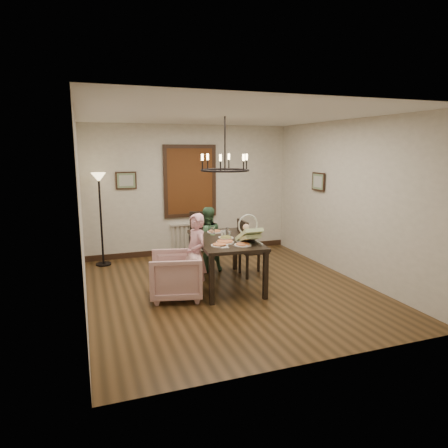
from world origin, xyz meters
TOP-DOWN VIEW (x-y plane):
  - room_shell at (0.00, 0.37)m, footprint 4.51×5.00m
  - dining_table at (-0.01, 0.21)m, footprint 1.10×1.79m
  - chair_far at (-0.05, 1.41)m, footprint 0.59×0.59m
  - chair_right at (0.66, 0.53)m, footprint 0.47×0.47m
  - armchair at (-0.93, -0.09)m, footprint 0.95×0.93m
  - elderly_woman at (-0.58, -0.05)m, footprint 0.33×0.44m
  - seated_man at (-0.06, 1.06)m, footprint 0.51×0.40m
  - baby_bouncer at (0.24, -0.23)m, footprint 0.36×0.49m
  - salad_bowl at (-0.04, 0.06)m, footprint 0.28×0.28m
  - pizza_platter at (-0.11, -0.09)m, footprint 0.28×0.28m
  - drinking_glass at (0.04, 0.14)m, footprint 0.07×0.07m
  - window_blinds at (0.00, 2.46)m, footprint 1.00×0.03m
  - radiator at (0.00, 2.48)m, footprint 0.92×0.12m
  - picture_back at (-1.35, 2.47)m, footprint 0.42×0.03m
  - picture_right at (2.21, 0.90)m, footprint 0.03×0.42m
  - floor_lamp at (-1.90, 2.15)m, footprint 0.30×0.30m
  - chandelier at (-0.01, 0.21)m, footprint 0.80×0.80m

SIDE VIEW (x-z plane):
  - radiator at x=0.00m, z-range 0.04..0.66m
  - armchair at x=-0.93m, z-range 0.00..0.72m
  - seated_man at x=-0.06m, z-range 0.00..1.02m
  - chair_right at x=0.66m, z-range 0.00..1.05m
  - chair_far at x=-0.05m, z-range 0.00..1.08m
  - elderly_woman at x=-0.58m, z-range 0.00..1.08m
  - dining_table at x=-0.01m, z-range 0.32..1.13m
  - pizza_platter at x=-0.11m, z-range 0.81..0.85m
  - salad_bowl at x=-0.04m, z-range 0.81..0.88m
  - drinking_glass at x=0.04m, z-range 0.81..0.95m
  - floor_lamp at x=-1.90m, z-range 0.00..1.80m
  - baby_bouncer at x=0.24m, z-range 0.81..1.13m
  - room_shell at x=0.00m, z-range -0.01..2.80m
  - window_blinds at x=0.00m, z-range 0.90..2.30m
  - picture_back at x=-1.35m, z-range 1.47..1.83m
  - picture_right at x=2.21m, z-range 1.47..1.83m
  - chandelier at x=-0.01m, z-range 1.93..1.97m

